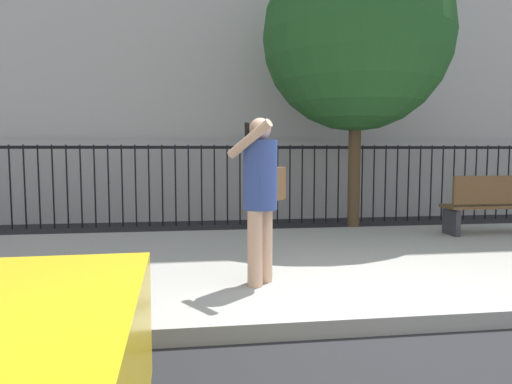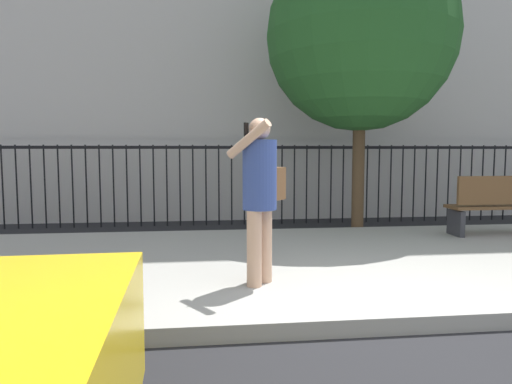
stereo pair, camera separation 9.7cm
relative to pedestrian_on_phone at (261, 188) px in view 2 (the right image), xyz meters
name	(u,v)px [view 2 (the right image)]	position (x,y,z in m)	size (l,w,h in m)	color
ground_plane	(393,336)	(0.93, -1.13, -1.12)	(60.00, 60.00, 0.00)	black
sidewalk	(323,263)	(0.93, 1.07, -1.04)	(28.00, 4.40, 0.15)	#9E9B93
iron_fence	(276,174)	(0.93, 4.77, -0.10)	(12.03, 0.04, 1.60)	black
pedestrian_on_phone	(261,188)	(0.00, 0.00, 0.00)	(0.66, 0.70, 1.66)	tan
street_bench	(501,204)	(4.11, 2.23, -0.47)	(1.60, 0.45, 0.95)	brown
street_tree_mid	(361,36)	(2.17, 3.38, 2.33)	(3.25, 3.25, 5.08)	#4C3823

